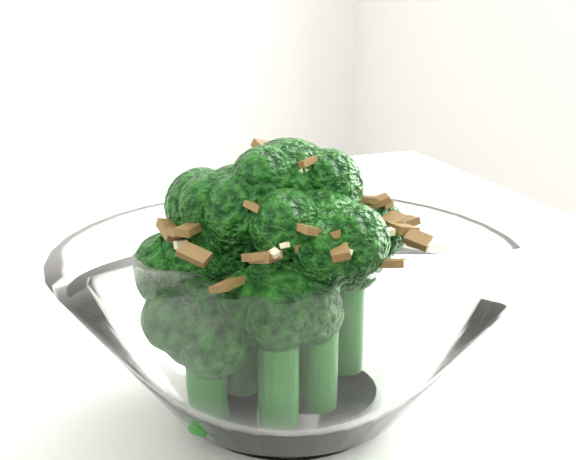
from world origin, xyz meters
TOP-DOWN VIEW (x-y plane):
  - broccoli_dish at (0.17, -0.22)m, footprint 0.21×0.21m

SIDE VIEW (x-z plane):
  - broccoli_dish at x=0.17m, z-range 0.73..0.87m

